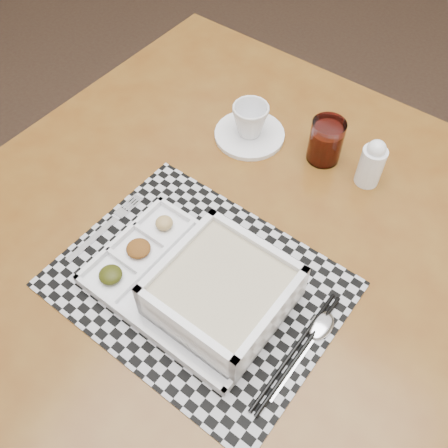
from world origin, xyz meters
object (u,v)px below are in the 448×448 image
at_px(juice_glass, 326,142).
at_px(cup, 250,120).
at_px(dining_table, 234,261).
at_px(creamer_bottle, 372,163).
at_px(serving_tray, 213,291).

bearing_deg(juice_glass, cup, -168.26).
bearing_deg(juice_glass, dining_table, -97.80).
bearing_deg(dining_table, creamer_bottle, 62.12).
bearing_deg(cup, creamer_bottle, 6.55).
xyz_separation_m(dining_table, cup, (-0.12, 0.24, 0.13)).
height_order(serving_tray, juice_glass, juice_glass).
bearing_deg(serving_tray, juice_glass, 91.11).
relative_size(dining_table, cup, 14.58).
relative_size(cup, juice_glass, 0.82).
distance_m(serving_tray, cup, 0.40).
distance_m(dining_table, cup, 0.30).
height_order(dining_table, creamer_bottle, creamer_bottle).
relative_size(dining_table, serving_tray, 3.35).
xyz_separation_m(serving_tray, cup, (-0.17, 0.37, 0.01)).
distance_m(serving_tray, creamer_bottle, 0.40).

